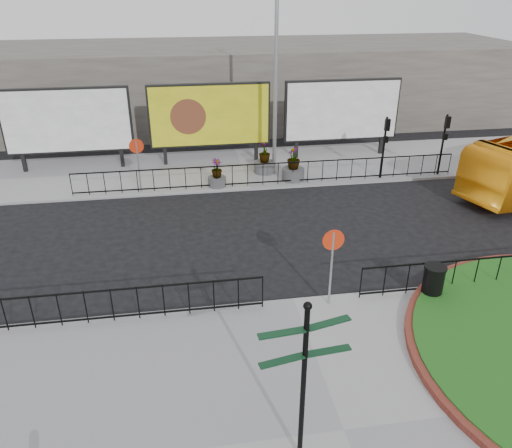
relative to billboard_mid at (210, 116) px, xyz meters
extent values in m
plane|color=black|center=(1.50, -12.97, -2.60)|extent=(90.00, 90.00, 0.00)
cube|color=gray|center=(1.50, -17.97, -2.54)|extent=(30.00, 10.00, 0.12)
cube|color=gray|center=(1.50, -0.97, -2.54)|extent=(44.00, 6.00, 0.12)
cylinder|color=gray|center=(-3.50, -3.57, -1.28)|extent=(0.07, 0.07, 2.40)
cylinder|color=#BA270C|center=(-3.50, -3.57, -0.33)|extent=(0.64, 0.03, 0.64)
cylinder|color=white|center=(-3.50, -3.55, -0.33)|extent=(0.50, 0.03, 0.50)
cylinder|color=gray|center=(2.50, -13.37, -1.28)|extent=(0.07, 0.07, 2.40)
cylinder|color=#BA270C|center=(2.50, -13.37, -0.33)|extent=(0.64, 0.03, 0.64)
cylinder|color=white|center=(2.50, -13.35, -0.33)|extent=(0.50, 0.03, 0.50)
cube|color=black|center=(-9.40, 0.03, -1.98)|extent=(0.18, 0.18, 1.00)
cube|color=black|center=(-4.60, 0.03, -1.98)|extent=(0.18, 0.18, 1.00)
cube|color=black|center=(-7.00, 0.03, 0.02)|extent=(6.20, 0.25, 3.20)
cube|color=white|center=(-7.00, -0.13, 0.02)|extent=(6.00, 0.06, 3.00)
cube|color=black|center=(-2.40, 0.03, -1.98)|extent=(0.18, 0.18, 1.00)
cube|color=black|center=(2.40, 0.03, -1.98)|extent=(0.18, 0.18, 1.00)
cube|color=black|center=(0.00, 0.03, 0.02)|extent=(6.20, 0.25, 3.20)
cube|color=yellow|center=(0.00, -0.13, 0.02)|extent=(6.00, 0.06, 3.00)
cube|color=black|center=(4.60, 0.03, -1.98)|extent=(0.18, 0.18, 1.00)
cube|color=black|center=(9.40, 0.03, -1.98)|extent=(0.18, 0.18, 1.00)
cube|color=black|center=(7.00, 0.03, 0.02)|extent=(6.20, 0.25, 3.20)
cube|color=white|center=(7.00, -0.13, 0.02)|extent=(6.00, 0.06, 3.00)
cylinder|color=gray|center=(3.00, -1.97, 2.02)|extent=(0.18, 0.18, 9.00)
cylinder|color=black|center=(8.00, -3.57, -0.98)|extent=(0.10, 0.10, 3.00)
cube|color=black|center=(8.00, -3.69, 0.17)|extent=(0.22, 0.18, 0.55)
cube|color=black|center=(8.00, -3.69, -0.53)|extent=(0.20, 0.16, 0.30)
cylinder|color=black|center=(11.00, -3.57, -0.98)|extent=(0.10, 0.10, 3.00)
cube|color=black|center=(11.00, -3.69, 0.17)|extent=(0.22, 0.18, 0.55)
cube|color=black|center=(11.00, -3.69, -0.53)|extent=(0.20, 0.16, 0.30)
cube|color=slate|center=(1.50, 9.03, -0.10)|extent=(40.00, 10.00, 5.00)
cylinder|color=black|center=(0.40, -18.43, -0.65)|extent=(0.10, 0.10, 3.65)
sphere|color=black|center=(0.40, -18.43, 1.23)|extent=(0.16, 0.16, 0.16)
cube|color=black|center=(-0.06, -18.47, 0.74)|extent=(0.87, 0.24, 0.03)
cube|color=black|center=(0.84, -18.32, 0.74)|extent=(0.87, 0.36, 0.03)
cube|color=black|center=(-0.05, -18.52, 0.15)|extent=(0.87, 0.32, 0.03)
cube|color=black|center=(0.85, -18.39, 0.15)|extent=(0.87, 0.24, 0.03)
cylinder|color=black|center=(5.67, -13.57, -1.96)|extent=(0.62, 0.62, 1.03)
cylinder|color=black|center=(5.67, -13.57, -1.41)|extent=(0.66, 0.66, 0.07)
cylinder|color=#4C4C4F|center=(0.00, -3.45, -2.26)|extent=(0.85, 0.85, 0.44)
imported|color=#144713|center=(0.00, -3.45, -1.60)|extent=(0.70, 0.70, 0.88)
cylinder|color=#4C4C4F|center=(2.51, -1.97, -2.21)|extent=(1.04, 1.04, 0.54)
imported|color=#144713|center=(2.51, -1.97, -1.42)|extent=(0.79, 0.79, 1.03)
cylinder|color=#4C4C4F|center=(3.70, -3.19, -2.20)|extent=(1.08, 1.08, 0.56)
imported|color=#144713|center=(3.70, -3.19, -1.37)|extent=(0.70, 0.70, 1.10)
camera|label=1|loc=(-1.58, -25.28, 6.31)|focal=35.00mm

